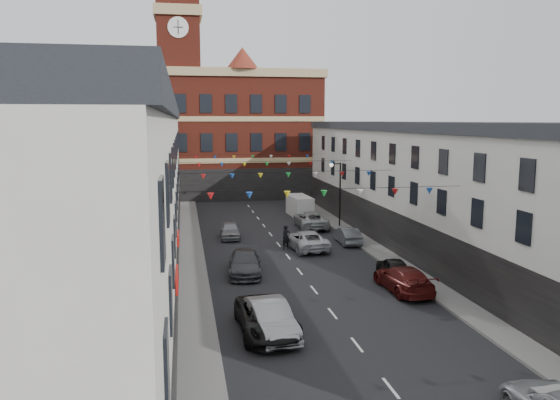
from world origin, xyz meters
TOP-DOWN VIEW (x-y plane):
  - ground at (0.00, 0.00)m, footprint 160.00×160.00m
  - pavement_left at (-6.90, 2.00)m, footprint 1.80×64.00m
  - pavement_right at (6.90, 2.00)m, footprint 1.80×64.00m
  - terrace_left at (-11.78, 1.00)m, footprint 8.40×56.00m
  - terrace_right at (11.78, 1.00)m, footprint 8.40×56.00m
  - civic_building at (0.00, 37.95)m, footprint 20.60×13.30m
  - clock_tower at (-7.50, 35.00)m, footprint 5.60×5.60m
  - distant_hill at (-4.00, 62.00)m, footprint 40.00×14.00m
  - street_lamp at (6.55, 14.00)m, footprint 1.10×0.36m
  - car_left_b at (-3.60, -10.16)m, footprint 2.25×4.96m
  - car_left_c at (-3.71, -9.99)m, footprint 2.65×5.54m
  - car_left_d at (-3.60, 0.07)m, footprint 2.53×5.22m
  - car_left_e at (-3.60, 11.04)m, footprint 1.81×4.07m
  - car_right_c at (5.02, -5.15)m, footprint 2.24×5.20m
  - car_right_d at (5.50, -2.49)m, footprint 1.99×4.03m
  - car_right_e at (5.50, 7.34)m, footprint 1.48×4.07m
  - car_right_f at (4.10, 14.13)m, footprint 2.81×5.70m
  - moving_car at (1.80, 6.01)m, footprint 2.90×5.52m
  - white_van at (4.42, 20.49)m, footprint 2.05×4.83m
  - pedestrian at (0.29, 6.26)m, footprint 0.80×0.66m

SIDE VIEW (x-z plane):
  - ground at x=0.00m, z-range 0.00..0.00m
  - pavement_left at x=-6.90m, z-range 0.00..0.15m
  - pavement_right at x=6.90m, z-range 0.00..0.15m
  - car_right_d at x=5.50m, z-range 0.00..1.32m
  - car_right_e at x=5.50m, z-range 0.00..1.33m
  - car_left_e at x=-3.60m, z-range 0.00..1.36m
  - car_left_d at x=-3.60m, z-range 0.00..1.46m
  - moving_car at x=1.80m, z-range 0.00..1.48m
  - car_right_c at x=5.02m, z-range 0.00..1.49m
  - car_left_c at x=-3.71m, z-range 0.00..1.52m
  - car_right_f at x=4.10m, z-range 0.00..1.55m
  - car_left_b at x=-3.60m, z-range 0.00..1.58m
  - pedestrian at x=0.29m, z-range 0.00..1.88m
  - white_van at x=4.42m, z-range 0.00..2.10m
  - street_lamp at x=6.55m, z-range 0.90..6.90m
  - terrace_right at x=11.78m, z-range 0.00..9.70m
  - distant_hill at x=-4.00m, z-range 0.00..10.00m
  - terrace_left at x=-11.78m, z-range 0.00..10.70m
  - civic_building at x=0.00m, z-range -1.11..17.39m
  - clock_tower at x=-7.50m, z-range -0.07..29.93m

